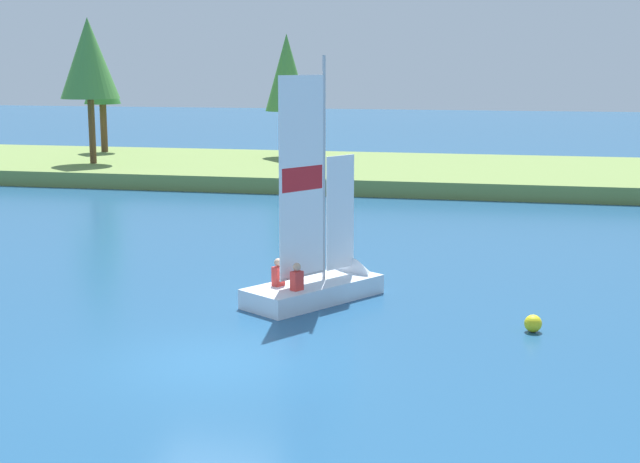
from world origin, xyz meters
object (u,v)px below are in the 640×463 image
(shoreline_tree_midleft, at_px, (89,59))
(channel_buoy, at_px, (533,323))
(shoreline_tree_centre, at_px, (287,73))
(sailboat, at_px, (331,279))
(shoreline_tree_left, at_px, (102,79))

(shoreline_tree_midleft, relative_size, channel_buoy, 18.96)
(shoreline_tree_midleft, xyz_separation_m, shoreline_tree_centre, (9.02, 5.58, -0.77))
(shoreline_tree_centre, distance_m, sailboat, 28.56)
(channel_buoy, bearing_deg, shoreline_tree_centre, 114.03)
(shoreline_tree_midleft, bearing_deg, shoreline_tree_centre, 31.71)
(shoreline_tree_left, xyz_separation_m, shoreline_tree_centre, (11.16, -0.28, 0.35))
(shoreline_tree_left, relative_size, shoreline_tree_midleft, 0.79)
(shoreline_tree_left, distance_m, shoreline_tree_centre, 11.17)
(shoreline_tree_midleft, xyz_separation_m, sailboat, (16.98, -21.42, -5.64))
(channel_buoy, bearing_deg, shoreline_tree_left, 129.40)
(shoreline_tree_centre, bearing_deg, sailboat, -73.58)
(shoreline_tree_midleft, height_order, channel_buoy, shoreline_tree_midleft)
(shoreline_tree_left, relative_size, channel_buoy, 14.90)
(shoreline_tree_centre, bearing_deg, shoreline_tree_left, 178.57)
(sailboat, bearing_deg, channel_buoy, -79.52)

